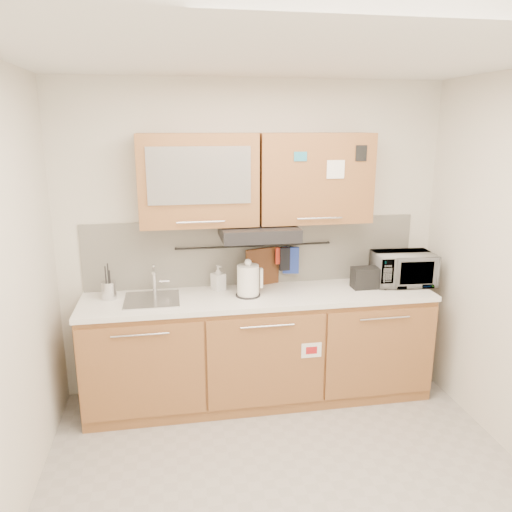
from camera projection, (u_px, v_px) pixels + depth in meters
name	position (u px, v px, depth m)	size (l,w,h in m)	color
floor	(294.00, 496.00, 3.10)	(3.20, 3.20, 0.00)	#9E9993
ceiling	(304.00, 49.00, 2.45)	(3.20, 3.20, 0.00)	white
wall_back	(253.00, 240.00, 4.20)	(3.20, 3.20, 0.00)	silver
base_cabinet	(260.00, 353.00, 4.14)	(2.80, 0.64, 0.88)	#9C6237
countertop	(260.00, 297.00, 4.01)	(2.82, 0.62, 0.04)	white
backsplash	(253.00, 252.00, 4.22)	(2.80, 0.02, 0.56)	silver
upper_cabinets	(256.00, 179.00, 3.90)	(1.82, 0.37, 0.70)	#9C6237
range_hood	(258.00, 232.00, 3.94)	(0.60, 0.46, 0.10)	black
sink	(152.00, 299.00, 3.88)	(0.42, 0.40, 0.26)	silver
utensil_rail	(254.00, 246.00, 4.17)	(0.02, 0.02, 1.30)	black
utensil_crock	(109.00, 290.00, 3.88)	(0.14, 0.14, 0.28)	silver
kettle	(248.00, 281.00, 3.94)	(0.22, 0.20, 0.30)	white
toaster	(366.00, 277.00, 4.15)	(0.23, 0.14, 0.18)	black
microwave	(403.00, 269.00, 4.23)	(0.49, 0.33, 0.27)	#999999
soap_bottle	(218.00, 278.00, 4.09)	(0.09, 0.10, 0.21)	#999999
cutting_board	(262.00, 270.00, 4.22)	(0.30, 0.02, 0.38)	brown
oven_mitt	(291.00, 260.00, 4.24)	(0.14, 0.03, 0.23)	navy
dark_pouch	(287.00, 259.00, 4.23)	(0.13, 0.04, 0.20)	black
pot_holder	(282.00, 256.00, 4.22)	(0.11, 0.02, 0.14)	red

